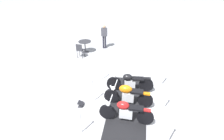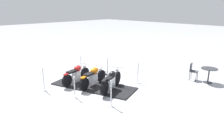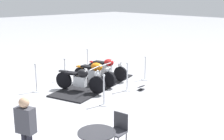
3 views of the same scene
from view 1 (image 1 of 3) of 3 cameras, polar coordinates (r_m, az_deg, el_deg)
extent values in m
plane|color=#B2B2B7|center=(8.66, 4.58, -9.99)|extent=(80.00, 80.00, 0.00)
cube|color=black|center=(8.65, 4.58, -9.86)|extent=(4.53, 2.76, 0.05)
cylinder|color=black|center=(9.28, 0.53, -3.93)|extent=(0.35, 0.67, 0.67)
cylinder|color=black|center=(9.31, 9.82, -4.31)|extent=(0.35, 0.67, 0.67)
cube|color=silver|center=(9.24, 5.19, -3.90)|extent=(0.37, 0.54, 0.39)
ellipsoid|color=black|center=(9.06, 4.50, -2.11)|extent=(0.46, 0.53, 0.32)
cube|color=black|center=(9.10, 7.54, -2.49)|extent=(0.46, 0.60, 0.08)
cube|color=black|center=(9.12, 10.01, -2.39)|extent=(0.26, 0.40, 0.06)
cylinder|color=silver|center=(9.13, 0.93, -2.45)|extent=(0.16, 0.26, 0.58)
cylinder|color=silver|center=(8.95, 1.36, -0.58)|extent=(0.65, 0.28, 0.04)
sphere|color=silver|center=(9.05, 0.71, -1.65)|extent=(0.18, 0.18, 0.18)
cylinder|color=black|center=(8.54, -0.18, -7.45)|extent=(0.27, 0.64, 0.63)
cylinder|color=black|center=(8.40, 9.62, -8.64)|extent=(0.27, 0.64, 0.63)
cube|color=silver|center=(8.39, 4.69, -7.64)|extent=(0.34, 0.53, 0.44)
ellipsoid|color=#D16B0F|center=(8.19, 3.95, -5.50)|extent=(0.46, 0.61, 0.34)
cube|color=black|center=(8.18, 7.24, -6.18)|extent=(0.42, 0.58, 0.08)
cube|color=#D16B0F|center=(8.20, 9.82, -6.75)|extent=(0.23, 0.37, 0.06)
cylinder|color=silver|center=(8.37, 0.41, -6.06)|extent=(0.14, 0.33, 0.53)
cylinder|color=silver|center=(8.17, 1.02, -4.27)|extent=(0.77, 0.21, 0.04)
sphere|color=silver|center=(8.30, 0.32, -5.34)|extent=(0.18, 0.18, 0.18)
cylinder|color=black|center=(7.74, -1.35, -11.98)|extent=(0.25, 0.64, 0.63)
cylinder|color=black|center=(7.61, 9.58, -13.32)|extent=(0.25, 0.64, 0.63)
cube|color=silver|center=(7.59, 4.08, -12.27)|extent=(0.30, 0.52, 0.43)
ellipsoid|color=#AD1919|center=(7.38, 3.22, -10.13)|extent=(0.41, 0.53, 0.31)
cube|color=black|center=(7.37, 6.99, -10.85)|extent=(0.40, 0.60, 0.08)
cube|color=#AD1919|center=(7.39, 9.80, -11.34)|extent=(0.20, 0.37, 0.06)
cylinder|color=silver|center=(7.56, -0.89, -10.52)|extent=(0.13, 0.26, 0.54)
cylinder|color=silver|center=(7.34, -0.41, -8.62)|extent=(0.65, 0.19, 0.04)
sphere|color=silver|center=(7.48, -1.16, -9.73)|extent=(0.18, 0.18, 0.18)
cylinder|color=silver|center=(8.84, -5.42, -8.99)|extent=(0.36, 0.36, 0.03)
cylinder|color=silver|center=(8.53, -5.58, -6.17)|extent=(0.05, 0.05, 1.04)
sphere|color=silver|center=(8.22, -5.77, -3.00)|extent=(0.09, 0.09, 0.09)
cylinder|color=silver|center=(10.29, -3.10, -2.84)|extent=(0.33, 0.33, 0.03)
cylinder|color=silver|center=(10.03, -3.17, -0.38)|extent=(0.05, 0.05, 0.99)
sphere|color=silver|center=(9.78, -3.26, 2.32)|extent=(0.09, 0.09, 0.09)
cylinder|color=silver|center=(7.56, -8.72, -17.34)|extent=(0.35, 0.35, 0.03)
cylinder|color=silver|center=(7.21, -9.02, -14.64)|extent=(0.05, 0.05, 0.96)
sphere|color=silver|center=(6.87, -9.36, -11.52)|extent=(0.09, 0.09, 0.09)
cylinder|color=silver|center=(7.05, 16.48, -16.58)|extent=(0.05, 0.05, 1.04)
sphere|color=silver|center=(6.67, 17.15, -13.23)|extent=(0.09, 0.09, 0.09)
cylinder|color=silver|center=(8.73, 14.75, -10.57)|extent=(0.30, 0.30, 0.03)
cylinder|color=silver|center=(8.45, 15.15, -8.14)|extent=(0.05, 0.05, 0.91)
sphere|color=silver|center=(8.17, 15.59, -5.40)|extent=(0.09, 0.09, 0.09)
cylinder|color=silver|center=(10.19, 13.98, -4.11)|extent=(0.32, 0.32, 0.03)
cylinder|color=silver|center=(9.92, 14.34, -1.56)|extent=(0.05, 0.05, 1.03)
sphere|color=silver|center=(9.66, 14.73, 1.25)|extent=(0.09, 0.09, 0.09)
cube|color=#333338|center=(8.68, -8.95, -10.09)|extent=(0.36, 0.29, 0.02)
cube|color=black|center=(8.60, -9.02, -9.40)|extent=(0.35, 0.32, 0.11)
cylinder|color=#2D2D33|center=(13.51, -7.67, 5.13)|extent=(0.46, 0.46, 0.02)
cylinder|color=#2D2D33|center=(13.36, -7.77, 6.62)|extent=(0.07, 0.07, 0.74)
cylinder|color=#2D2D33|center=(13.22, -7.88, 8.16)|extent=(0.84, 0.84, 0.03)
cylinder|color=#2D2D33|center=(13.01, -9.40, 5.09)|extent=(0.03, 0.03, 0.47)
cylinder|color=#2D2D33|center=(12.87, -8.01, 4.94)|extent=(0.03, 0.03, 0.47)
cylinder|color=#2D2D33|center=(12.73, -10.02, 4.48)|extent=(0.03, 0.03, 0.47)
cylinder|color=#2D2D33|center=(12.59, -8.61, 4.33)|extent=(0.03, 0.03, 0.47)
cube|color=#3F3F47|center=(12.70, -9.10, 5.77)|extent=(0.47, 0.47, 0.04)
cube|color=#2D2D33|center=(12.45, -9.52, 6.41)|extent=(0.10, 0.40, 0.42)
cylinder|color=#23232D|center=(13.91, -1.92, 8.06)|extent=(0.12, 0.12, 0.90)
cylinder|color=#23232D|center=(13.93, -2.50, 8.08)|extent=(0.12, 0.12, 0.90)
cube|color=#3F3F47|center=(13.68, -2.27, 10.92)|extent=(0.35, 0.45, 0.55)
sphere|color=tan|center=(13.56, -2.30, 12.46)|extent=(0.22, 0.22, 0.22)
camera|label=2|loc=(14.61, 43.81, 15.46)|focal=33.59mm
camera|label=3|loc=(18.29, -14.33, 22.76)|focal=48.10mm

